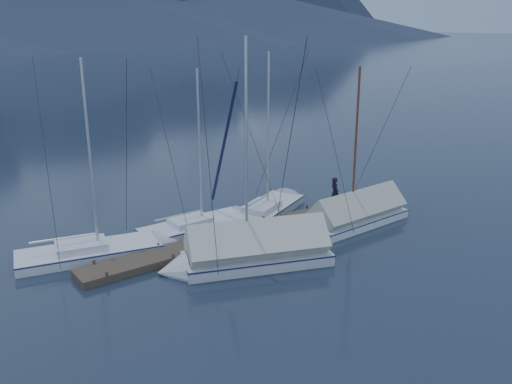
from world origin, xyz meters
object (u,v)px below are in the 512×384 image
Objects in this scene: sailboat_covered_far at (243,255)px; person at (335,193)px; sailboat_open_left at (110,250)px; sailboat_covered_near at (350,218)px; sailboat_open_mid at (210,224)px; sailboat_open_right at (272,208)px.

person is at bearing 17.46° from sailboat_covered_far.
sailboat_open_left is 11.99m from sailboat_covered_near.
sailboat_covered_near is at bearing 177.39° from person.
sailboat_covered_far is at bearing -48.26° from sailboat_open_left.
sailboat_covered_far is (-1.33, -4.87, 0.36)m from sailboat_open_mid.
sailboat_open_left is 1.07× the size of sailboat_covered_near.
sailboat_covered_near is at bearing -36.18° from sailboat_open_mid.
sailboat_open_left is 12.25m from person.
sailboat_covered_near is 5.19× the size of person.
person is (2.46, -2.42, 1.04)m from sailboat_open_right.
person is (7.88, 2.48, 0.69)m from sailboat_covered_far.
sailboat_open_left reaches higher than person.
sailboat_open_left is 5.47m from sailboat_open_mid.
sailboat_open_right is (9.55, 0.26, -0.00)m from sailboat_open_left.
sailboat_open_left is 6.22m from sailboat_covered_far.
sailboat_open_right is at bearing 64.19° from person.
sailboat_open_mid is 5.06m from sailboat_covered_far.
sailboat_covered_near is (11.29, -4.03, 0.28)m from sailboat_open_left.
sailboat_open_right is at bearing 112.02° from sailboat_covered_near.
sailboat_open_left is 5.55× the size of person.
sailboat_covered_far reaches higher than sailboat_open_mid.
sailboat_open_left reaches higher than sailboat_covered_near.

